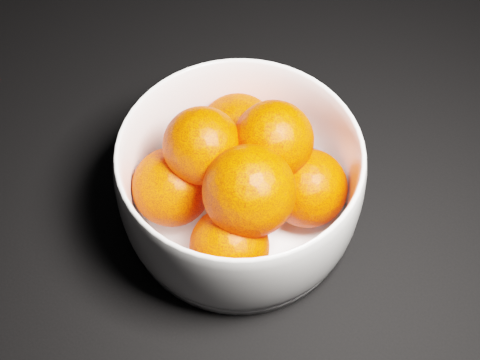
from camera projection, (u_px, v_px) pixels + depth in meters
The scene contains 2 objects.
bowl at pixel (240, 183), 0.60m from camera, with size 0.22×0.22×0.11m.
orange_pile at pixel (240, 174), 0.59m from camera, with size 0.18×0.18×0.12m.
Camera 1 is at (-0.07, -0.50, 0.55)m, focal length 50.00 mm.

